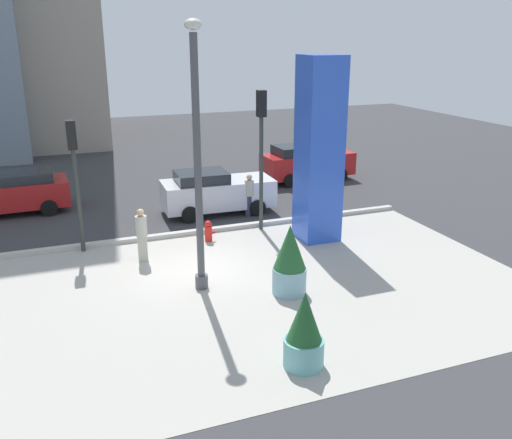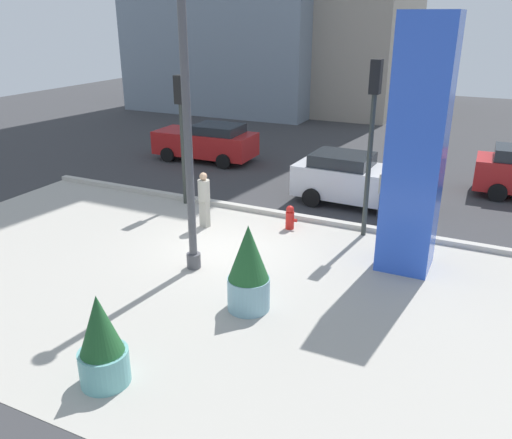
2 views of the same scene
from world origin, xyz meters
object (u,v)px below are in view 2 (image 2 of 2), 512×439
Objects in this scene: potted_plant_mid_plaza at (248,269)px; art_pillar_blue at (417,149)px; car_curb_west at (357,180)px; traffic_light_corner at (181,119)px; lamp_post at (188,133)px; car_passing_lane at (207,142)px; potted_plant_by_pillar at (102,343)px; pedestrian_crossing at (384,190)px; traffic_light_far_side at (372,122)px; pedestrian_on_sidewalk at (204,197)px; fire_hydrant at (290,218)px.

art_pillar_blue is at bearing 53.74° from potted_plant_mid_plaza.
car_curb_west is at bearing 120.70° from art_pillar_blue.
traffic_light_corner reaches higher than car_curb_west.
art_pillar_blue is at bearing 27.04° from lamp_post.
art_pillar_blue is 1.44× the size of traffic_light_corner.
car_curb_west is at bearing 24.53° from traffic_light_corner.
car_passing_lane is (-10.02, 6.92, -2.26)m from art_pillar_blue.
pedestrian_crossing is at bearing 76.01° from potted_plant_by_pillar.
traffic_light_far_side reaches higher than car_passing_lane.
car_curb_west is (1.45, 11.09, 0.06)m from potted_plant_by_pillar.
potted_plant_mid_plaza is 1.16× the size of pedestrian_on_sidewalk.
car_curb_west is 1.40m from pedestrian_crossing.
traffic_light_corner reaches higher than potted_plant_by_pillar.
traffic_light_corner reaches higher than potted_plant_mid_plaza.
art_pillar_blue is 4.66m from fire_hydrant.
traffic_light_far_side is at bearing 133.83° from art_pillar_blue.
potted_plant_mid_plaza is 7.59m from traffic_light_corner.
potted_plant_by_pillar is 7.43m from pedestrian_on_sidewalk.
car_passing_lane is 8.12m from car_curb_west.
potted_plant_by_pillar is 1.02× the size of pedestrian_on_sidewalk.
potted_plant_mid_plaza is 7.74m from car_curb_west.
traffic_light_corner is 6.12m from car_passing_lane.
potted_plant_by_pillar reaches higher than car_curb_west.
pedestrian_on_sidewalk is 1.03× the size of pedestrian_crossing.
car_curb_west is at bearing 82.55° from potted_plant_by_pillar.
potted_plant_mid_plaza is 0.46× the size of traffic_light_corner.
car_passing_lane is 2.69× the size of pedestrian_crossing.
potted_plant_by_pillar is (-3.86, -7.02, -2.29)m from art_pillar_blue.
lamp_post is 7.18m from pedestrian_crossing.
potted_plant_by_pillar is 8.07m from fire_hydrant.
art_pillar_blue reaches higher than potted_plant_mid_plaza.
traffic_light_corner is at bearing 137.71° from pedestrian_on_sidewalk.
traffic_light_far_side is at bearing 13.22° from fire_hydrant.
lamp_post is 1.59× the size of car_passing_lane.
pedestrian_on_sidewalk is (-1.19, 2.56, -2.55)m from lamp_post.
fire_hydrant is at bearing -136.87° from pedestrian_crossing.
traffic_light_far_side is at bearing 74.44° from potted_plant_by_pillar.
potted_plant_by_pillar is 0.35× the size of traffic_light_far_side.
pedestrian_on_sidewalk is (-2.43, -0.96, 0.59)m from fire_hydrant.
potted_plant_by_pillar is at bearing -65.76° from traffic_light_corner.
car_passing_lane is at bearing 113.16° from traffic_light_corner.
potted_plant_mid_plaza is 0.40× the size of traffic_light_far_side.
potted_plant_by_pillar is at bearing -77.60° from lamp_post.
art_pillar_blue is 12.39m from car_passing_lane.
traffic_light_corner reaches higher than car_passing_lane.
lamp_post is at bearing -130.06° from traffic_light_far_side.
traffic_light_corner reaches higher than pedestrian_on_sidewalk.
car_passing_lane is at bearing 113.83° from potted_plant_by_pillar.
car_passing_lane is 9.47m from pedestrian_crossing.
potted_plant_mid_plaza is at bearing -46.29° from traffic_light_corner.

